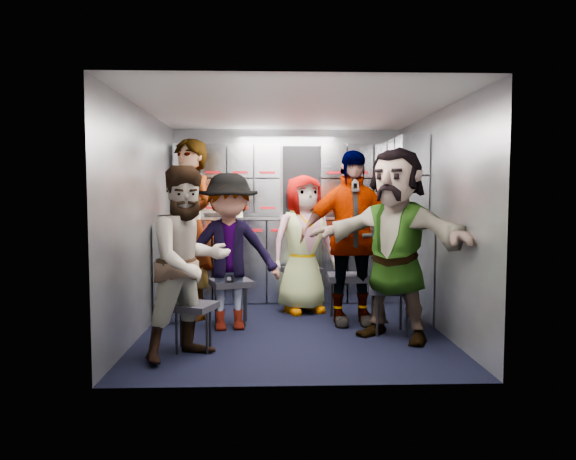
{
  "coord_description": "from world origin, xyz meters",
  "views": [
    {
      "loc": [
        -0.2,
        -4.9,
        1.3
      ],
      "look_at": [
        -0.02,
        0.35,
        0.94
      ],
      "focal_mm": 32.0,
      "sensor_mm": 36.0,
      "label": 1
    }
  ],
  "objects_px": {
    "jump_seat_mid_left": "(231,285)",
    "jump_seat_near_right": "(390,292)",
    "attendant_arc_d": "(350,238)",
    "attendant_arc_a": "(189,262)",
    "attendant_arc_e": "(395,244)",
    "jump_seat_mid_right": "(347,280)",
    "attendant_arc_c": "(303,244)",
    "attendant_standing": "(190,229)",
    "attendant_arc_b": "(229,252)",
    "jump_seat_center": "(302,272)",
    "jump_seat_near_left": "(193,309)"
  },
  "relations": [
    {
      "from": "attendant_arc_c",
      "to": "attendant_arc_d",
      "type": "xyz_separation_m",
      "value": [
        0.43,
        -0.55,
        0.11
      ]
    },
    {
      "from": "jump_seat_near_right",
      "to": "attendant_arc_b",
      "type": "distance_m",
      "value": 1.57
    },
    {
      "from": "jump_seat_near_left",
      "to": "attendant_arc_c",
      "type": "relative_size",
      "value": 0.28
    },
    {
      "from": "attendant_arc_c",
      "to": "attendant_arc_d",
      "type": "bearing_deg",
      "value": -71.55
    },
    {
      "from": "jump_seat_near_left",
      "to": "attendant_arc_c",
      "type": "xyz_separation_m",
      "value": [
        1.0,
        1.39,
        0.4
      ]
    },
    {
      "from": "jump_seat_near_right",
      "to": "jump_seat_mid_right",
      "type": "bearing_deg",
      "value": 120.38
    },
    {
      "from": "jump_seat_near_left",
      "to": "jump_seat_mid_left",
      "type": "bearing_deg",
      "value": 74.1
    },
    {
      "from": "jump_seat_mid_left",
      "to": "jump_seat_mid_right",
      "type": "xyz_separation_m",
      "value": [
        1.19,
        0.16,
        0.02
      ]
    },
    {
      "from": "attendant_arc_b",
      "to": "attendant_arc_e",
      "type": "relative_size",
      "value": 0.87
    },
    {
      "from": "jump_seat_mid_left",
      "to": "jump_seat_near_right",
      "type": "xyz_separation_m",
      "value": [
        1.51,
        -0.38,
        -0.0
      ]
    },
    {
      "from": "jump_seat_mid_left",
      "to": "attendant_arc_a",
      "type": "distance_m",
      "value": 1.13
    },
    {
      "from": "jump_seat_center",
      "to": "jump_seat_near_left",
      "type": "bearing_deg",
      "value": -122.57
    },
    {
      "from": "jump_seat_mid_left",
      "to": "attendant_arc_b",
      "type": "bearing_deg",
      "value": -90.0
    },
    {
      "from": "attendant_arc_a",
      "to": "attendant_arc_c",
      "type": "xyz_separation_m",
      "value": [
        1.0,
        1.57,
        -0.01
      ]
    },
    {
      "from": "attendant_arc_c",
      "to": "jump_seat_mid_right",
      "type": "bearing_deg",
      "value": -60.22
    },
    {
      "from": "attendant_arc_a",
      "to": "attendant_arc_e",
      "type": "xyz_separation_m",
      "value": [
        1.76,
        0.48,
        0.1
      ]
    },
    {
      "from": "attendant_arc_e",
      "to": "attendant_arc_c",
      "type": "bearing_deg",
      "value": 162.43
    },
    {
      "from": "jump_seat_near_right",
      "to": "attendant_arc_a",
      "type": "distance_m",
      "value": 1.91
    },
    {
      "from": "jump_seat_center",
      "to": "jump_seat_near_right",
      "type": "distance_m",
      "value": 1.32
    },
    {
      "from": "jump_seat_center",
      "to": "attendant_arc_d",
      "type": "relative_size",
      "value": 0.29
    },
    {
      "from": "jump_seat_near_left",
      "to": "attendant_standing",
      "type": "xyz_separation_m",
      "value": [
        -0.21,
        1.16,
        0.59
      ]
    },
    {
      "from": "attendant_arc_a",
      "to": "attendant_arc_e",
      "type": "bearing_deg",
      "value": -25.87
    },
    {
      "from": "jump_seat_near_right",
      "to": "attendant_standing",
      "type": "xyz_separation_m",
      "value": [
        -1.96,
        0.68,
        0.55
      ]
    },
    {
      "from": "attendant_arc_d",
      "to": "jump_seat_mid_left",
      "type": "bearing_deg",
      "value": 175.0
    },
    {
      "from": "jump_seat_mid_left",
      "to": "attendant_standing",
      "type": "height_order",
      "value": "attendant_standing"
    },
    {
      "from": "jump_seat_mid_right",
      "to": "attendant_arc_d",
      "type": "relative_size",
      "value": 0.27
    },
    {
      "from": "jump_seat_mid_left",
      "to": "jump_seat_mid_right",
      "type": "relative_size",
      "value": 1.01
    },
    {
      "from": "jump_seat_mid_right",
      "to": "attendant_standing",
      "type": "relative_size",
      "value": 0.25
    },
    {
      "from": "jump_seat_mid_right",
      "to": "jump_seat_center",
      "type": "bearing_deg",
      "value": 128.44
    },
    {
      "from": "jump_seat_mid_left",
      "to": "attendant_standing",
      "type": "xyz_separation_m",
      "value": [
        -0.45,
        0.3,
        0.54
      ]
    },
    {
      "from": "jump_seat_center",
      "to": "jump_seat_near_right",
      "type": "height_order",
      "value": "jump_seat_center"
    },
    {
      "from": "jump_seat_mid_right",
      "to": "attendant_arc_a",
      "type": "relative_size",
      "value": 0.31
    },
    {
      "from": "jump_seat_mid_left",
      "to": "jump_seat_near_right",
      "type": "bearing_deg",
      "value": -14.0
    },
    {
      "from": "jump_seat_mid_left",
      "to": "attendant_arc_e",
      "type": "distance_m",
      "value": 1.68
    },
    {
      "from": "jump_seat_mid_right",
      "to": "attendant_arc_b",
      "type": "distance_m",
      "value": 1.29
    },
    {
      "from": "attendant_arc_a",
      "to": "attendant_arc_c",
      "type": "relative_size",
      "value": 1.01
    },
    {
      "from": "jump_seat_near_left",
      "to": "jump_seat_center",
      "type": "bearing_deg",
      "value": 57.43
    },
    {
      "from": "jump_seat_near_right",
      "to": "attendant_arc_c",
      "type": "relative_size",
      "value": 0.29
    },
    {
      "from": "jump_seat_center",
      "to": "attendant_standing",
      "type": "distance_m",
      "value": 1.38
    },
    {
      "from": "attendant_standing",
      "to": "attendant_arc_d",
      "type": "height_order",
      "value": "attendant_standing"
    },
    {
      "from": "jump_seat_near_left",
      "to": "jump_seat_mid_right",
      "type": "height_order",
      "value": "jump_seat_mid_right"
    },
    {
      "from": "jump_seat_mid_left",
      "to": "attendant_arc_d",
      "type": "xyz_separation_m",
      "value": [
        1.19,
        -0.02,
        0.47
      ]
    },
    {
      "from": "jump_seat_mid_right",
      "to": "attendant_arc_c",
      "type": "height_order",
      "value": "attendant_arc_c"
    },
    {
      "from": "jump_seat_near_right",
      "to": "attendant_arc_d",
      "type": "xyz_separation_m",
      "value": [
        -0.32,
        0.36,
        0.47
      ]
    },
    {
      "from": "attendant_arc_b",
      "to": "attendant_arc_c",
      "type": "distance_m",
      "value": 1.04
    },
    {
      "from": "attendant_standing",
      "to": "attendant_arc_c",
      "type": "height_order",
      "value": "attendant_standing"
    },
    {
      "from": "jump_seat_near_left",
      "to": "attendant_arc_e",
      "type": "distance_m",
      "value": 1.85
    },
    {
      "from": "attendant_arc_e",
      "to": "jump_seat_near_left",
      "type": "bearing_deg",
      "value": -132.46
    },
    {
      "from": "attendant_arc_e",
      "to": "jump_seat_mid_right",
      "type": "bearing_deg",
      "value": 151.55
    },
    {
      "from": "jump_seat_near_right",
      "to": "attendant_arc_e",
      "type": "height_order",
      "value": "attendant_arc_e"
    }
  ]
}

